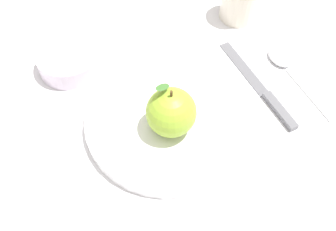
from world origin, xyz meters
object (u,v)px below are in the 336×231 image
(dinner_plate, at_px, (168,119))
(apple, at_px, (169,111))
(knife, at_px, (263,91))
(side_bowl, at_px, (69,59))
(spoon, at_px, (286,65))

(dinner_plate, xyz_separation_m, apple, (-0.01, 0.01, 0.04))
(knife, bearing_deg, side_bowl, 26.97)
(side_bowl, xyz_separation_m, spoon, (-0.29, -0.22, -0.02))
(spoon, bearing_deg, side_bowl, 36.92)
(apple, relative_size, knife, 0.44)
(dinner_plate, relative_size, knife, 1.30)
(side_bowl, relative_size, spoon, 0.66)
(apple, xyz_separation_m, knife, (-0.07, -0.15, -0.05))
(side_bowl, bearing_deg, spoon, -143.08)
(apple, height_order, spoon, apple)
(dinner_plate, distance_m, side_bowl, 0.20)
(knife, bearing_deg, dinner_plate, 58.73)
(dinner_plate, height_order, apple, apple)
(side_bowl, distance_m, knife, 0.32)
(side_bowl, bearing_deg, apple, 177.98)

